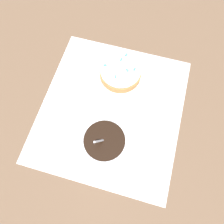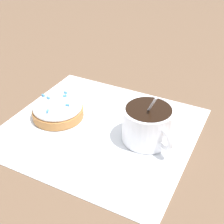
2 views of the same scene
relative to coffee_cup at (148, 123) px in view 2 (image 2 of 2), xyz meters
name	(u,v)px [view 2 (image 2 of 2)]	position (x,y,z in m)	size (l,w,h in m)	color
ground_plane	(100,129)	(-0.09, 0.00, -0.04)	(3.00, 3.00, 0.00)	brown
paper_napkin	(100,128)	(-0.09, 0.00, -0.04)	(0.38, 0.35, 0.00)	white
coffee_cup	(148,123)	(0.00, 0.00, 0.00)	(0.10, 0.09, 0.10)	white
frosted_pastry	(58,109)	(-0.18, 0.01, -0.02)	(0.10, 0.10, 0.04)	#B2753D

